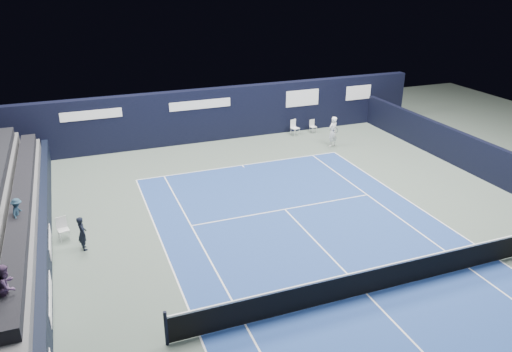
{
  "coord_description": "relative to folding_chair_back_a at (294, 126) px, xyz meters",
  "views": [
    {
      "loc": [
        -8.0,
        -11.03,
        9.66
      ],
      "look_at": [
        -0.93,
        7.42,
        1.3
      ],
      "focal_mm": 35.0,
      "sensor_mm": 36.0,
      "label": 1
    }
  ],
  "objects": [
    {
      "name": "line_judge_chair",
      "position": [
        -13.61,
        -8.4,
        -0.04
      ],
      "size": [
        0.47,
        0.46,
        0.9
      ],
      "rotation": [
        0.0,
        0.0,
        0.21
      ],
      "color": "silver",
      "rests_on": "ground"
    },
    {
      "name": "folding_chair_back_b",
      "position": [
        1.29,
        0.03,
        -0.08
      ],
      "size": [
        0.4,
        0.39,
        0.82
      ],
      "rotation": [
        0.0,
        0.0,
        0.12
      ],
      "color": "silver",
      "rests_on": "ground"
    },
    {
      "name": "folding_chair_back_a",
      "position": [
        0.0,
        0.0,
        0.0
      ],
      "size": [
        0.53,
        0.52,
        0.96
      ],
      "rotation": [
        0.0,
        0.0,
        0.31
      ],
      "color": "white",
      "rests_on": "ground"
    },
    {
      "name": "tennis_player",
      "position": [
        1.15,
        -2.72,
        0.34
      ],
      "size": [
        0.76,
        0.93,
        1.77
      ],
      "color": "white",
      "rests_on": "ground"
    },
    {
      "name": "tennis_net",
      "position": [
        -4.7,
        -15.56,
        -0.04
      ],
      "size": [
        12.9,
        0.1,
        1.1
      ],
      "color": "black",
      "rests_on": "ground"
    },
    {
      "name": "enclosure_wall_right",
      "position": [
        5.8,
        -9.56,
        0.35
      ],
      "size": [
        0.3,
        22.0,
        1.8
      ],
      "primitive_type": "cube",
      "color": "black",
      "rests_on": "ground"
    },
    {
      "name": "side_barrier_left",
      "position": [
        -14.2,
        -9.58,
        0.05
      ],
      "size": [
        0.33,
        22.0,
        1.2
      ],
      "color": "black",
      "rests_on": "ground"
    },
    {
      "name": "back_sponsor_wall",
      "position": [
        -4.69,
        0.94,
        1.0
      ],
      "size": [
        26.0,
        0.63,
        3.1
      ],
      "color": "black",
      "rests_on": "ground"
    },
    {
      "name": "ground",
      "position": [
        -4.7,
        -13.56,
        -0.55
      ],
      "size": [
        48.0,
        48.0,
        0.0
      ],
      "primitive_type": "plane",
      "color": "#4E5C52",
      "rests_on": "ground"
    },
    {
      "name": "court_markings",
      "position": [
        -4.7,
        -15.56,
        -0.54
      ],
      "size": [
        11.03,
        23.83,
        0.0
      ],
      "color": "white",
      "rests_on": "court_surface"
    },
    {
      "name": "line_judge",
      "position": [
        -12.93,
        -9.46,
        0.11
      ],
      "size": [
        0.4,
        0.53,
        1.32
      ],
      "primitive_type": "imported",
      "rotation": [
        0.0,
        0.0,
        1.77
      ],
      "color": "black",
      "rests_on": "ground"
    },
    {
      "name": "court_surface",
      "position": [
        -4.7,
        -15.56,
        -0.54
      ],
      "size": [
        10.97,
        23.77,
        0.01
      ],
      "primitive_type": "cube",
      "color": "navy",
      "rests_on": "ground"
    }
  ]
}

